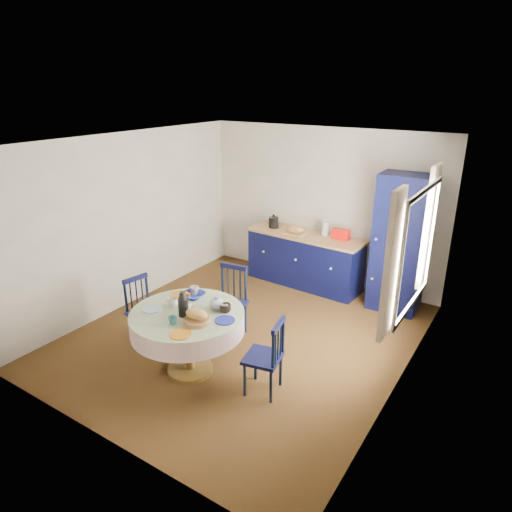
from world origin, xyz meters
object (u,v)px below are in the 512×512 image
at_px(dining_table, 188,322).
at_px(mug_d, 195,291).
at_px(pantry_cabinet, 400,244).
at_px(chair_left, 144,310).
at_px(mug_a, 172,303).
at_px(cobalt_bowl, 193,296).
at_px(mug_c, 226,308).
at_px(kitchen_counter, 305,258).
at_px(chair_right, 266,356).
at_px(chair_far, 229,301).
at_px(mug_b, 173,320).

distance_m(dining_table, mug_d, 0.48).
height_order(pantry_cabinet, dining_table, pantry_cabinet).
distance_m(pantry_cabinet, dining_table, 3.22).
height_order(chair_left, mug_a, mug_a).
xyz_separation_m(pantry_cabinet, cobalt_bowl, (-1.65, -2.54, -0.20)).
bearing_deg(mug_c, kitchen_counter, 98.15).
xyz_separation_m(chair_left, mug_c, (1.27, 0.03, 0.38)).
bearing_deg(mug_d, pantry_cabinet, 55.41).
height_order(dining_table, chair_left, dining_table).
distance_m(kitchen_counter, chair_left, 2.84).
relative_size(kitchen_counter, mug_c, 15.67).
distance_m(pantry_cabinet, mug_d, 2.99).
distance_m(dining_table, chair_right, 0.95).
height_order(chair_left, mug_c, same).
height_order(chair_right, mug_a, mug_a).
xyz_separation_m(mug_d, cobalt_bowl, (0.05, -0.08, -0.02)).
bearing_deg(chair_right, kitchen_counter, -172.08).
relative_size(mug_a, cobalt_bowl, 0.52).
xyz_separation_m(chair_left, mug_d, (0.70, 0.19, 0.38)).
bearing_deg(chair_far, mug_b, -90.38).
relative_size(mug_b, cobalt_bowl, 0.34).
bearing_deg(kitchen_counter, chair_far, -89.28).
bearing_deg(mug_b, pantry_cabinet, 65.38).
xyz_separation_m(kitchen_counter, mug_a, (-0.19, -2.90, 0.37)).
distance_m(pantry_cabinet, cobalt_bowl, 3.03).
xyz_separation_m(kitchen_counter, mug_b, (0.07, -3.17, 0.36)).
xyz_separation_m(kitchen_counter, chair_left, (-0.89, -2.69, -0.01)).
xyz_separation_m(kitchen_counter, chair_far, (-0.09, -1.96, 0.03)).
bearing_deg(chair_right, mug_c, -108.14).
distance_m(kitchen_counter, pantry_cabinet, 1.60).
bearing_deg(pantry_cabinet, mug_d, -125.05).
height_order(mug_c, cobalt_bowl, mug_c).
xyz_separation_m(kitchen_counter, pantry_cabinet, (1.50, -0.05, 0.54)).
bearing_deg(mug_b, mug_c, 58.27).
relative_size(dining_table, mug_b, 13.99).
bearing_deg(dining_table, mug_a, 178.92).
xyz_separation_m(chair_right, mug_b, (-0.88, -0.44, 0.37)).
distance_m(pantry_cabinet, chair_far, 2.54).
distance_m(mug_d, cobalt_bowl, 0.10).
height_order(chair_right, mug_b, chair_right).
relative_size(dining_table, chair_far, 1.35).
distance_m(mug_a, mug_d, 0.39).
bearing_deg(kitchen_counter, mug_a, -90.51).
xyz_separation_m(chair_right, mug_c, (-0.57, 0.07, 0.38)).
bearing_deg(chair_left, mug_a, -95.55).
distance_m(mug_b, mug_c, 0.60).
height_order(chair_left, chair_right, chair_right).
relative_size(pantry_cabinet, dining_table, 1.57).
relative_size(chair_right, mug_c, 6.90).
relative_size(pantry_cabinet, chair_right, 2.30).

